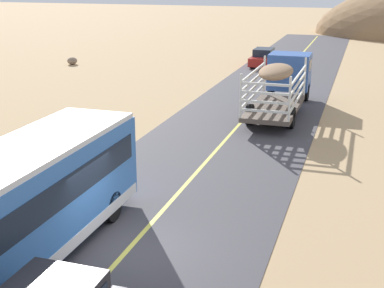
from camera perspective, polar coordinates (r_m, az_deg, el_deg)
The scene contains 7 objects.
ground_plane at distance 16.24m, azimuth -6.63°, elevation -10.89°, with size 240.00×240.00×0.00m, color tan.
road_surface at distance 16.24m, azimuth -6.63°, elevation -10.86°, with size 8.00×120.00×0.02m, color #423F44.
road_centre_line at distance 16.23m, azimuth -6.63°, elevation -10.83°, with size 0.16×117.60×0.00m, color #D8CC4C.
livestock_truck at distance 32.79m, azimuth 9.64°, elevation 6.85°, with size 2.53×9.70×3.02m.
bus at distance 15.31m, azimuth -17.71°, elevation -6.23°, with size 2.54×10.00×3.21m.
car_far at distance 48.04m, azimuth 7.47°, elevation 8.93°, with size 1.80×4.40×1.46m.
boulder_near_shoulder at distance 49.55m, azimuth -12.42°, elevation 8.49°, with size 0.83×0.96×0.63m, color #84705B.
Camera 1 is at (6.06, -12.97, 7.67)m, focal length 51.01 mm.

